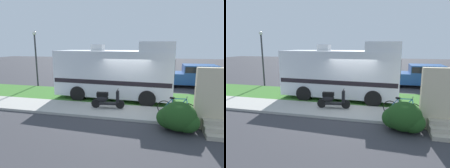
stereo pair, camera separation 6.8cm
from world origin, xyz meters
TOP-DOWN VIEW (x-y plane):
  - ground_plane at (0.00, 0.00)m, footprint 80.00×80.00m
  - sidewalk at (0.00, -1.20)m, footprint 24.00×2.00m
  - grass_strip at (0.00, 1.50)m, footprint 24.00×3.40m
  - motorhome_rv at (-0.81, 1.28)m, footprint 6.88×2.78m
  - scooter at (-0.81, -0.97)m, footprint 1.66×0.51m
  - bicycle at (2.46, -1.33)m, footprint 1.62×0.53m
  - pickup_truck_near at (3.74, 6.15)m, footprint 5.42×2.27m
  - porch_steps at (4.06, -2.29)m, footprint 2.00×1.26m
  - bush_by_porch at (2.44, -2.69)m, footprint 1.57×1.18m
  - bottle_spare at (3.08, -0.89)m, footprint 0.07×0.07m
  - street_lamp_post at (-7.74, 3.60)m, footprint 0.28×0.28m

SIDE VIEW (x-z plane):
  - ground_plane at x=0.00m, z-range 0.00..0.00m
  - grass_strip at x=0.00m, z-range 0.00..0.08m
  - sidewalk at x=0.00m, z-range 0.00..0.12m
  - bottle_spare at x=3.08m, z-range 0.10..0.36m
  - bicycle at x=2.46m, z-range 0.05..0.93m
  - bush_by_porch at x=2.44m, z-range -0.03..1.08m
  - scooter at x=-0.81m, z-range 0.09..1.06m
  - pickup_truck_near at x=3.74m, z-range 0.07..1.79m
  - porch_steps at x=4.06m, z-range -0.23..2.17m
  - motorhome_rv at x=-0.81m, z-range -0.08..3.31m
  - street_lamp_post at x=-7.74m, z-range 0.45..4.71m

